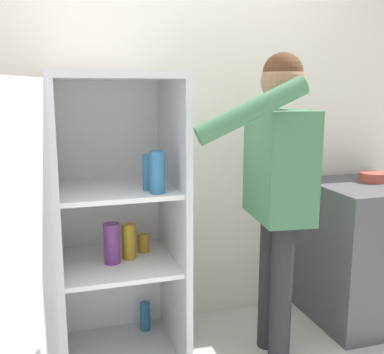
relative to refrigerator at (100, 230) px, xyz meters
The scene contains 5 objects.
wall_back 0.72m from the refrigerator, 61.10° to the left, with size 7.00×0.06×2.55m.
refrigerator is the anchor object (origin of this frame).
person 0.98m from the refrigerator, ahead, with size 0.69×0.60×1.68m.
counter 1.71m from the refrigerator, ahead, with size 0.64×0.64×0.91m.
bowl 1.77m from the refrigerator, ahead, with size 0.18×0.18×0.06m.
Camera 1 is at (-0.44, -1.73, 1.49)m, focal length 42.00 mm.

